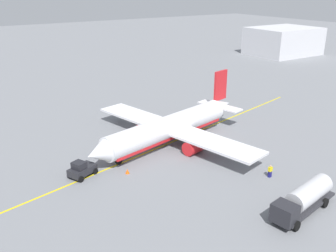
% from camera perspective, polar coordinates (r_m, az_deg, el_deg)
% --- Properties ---
extents(ground_plane, '(400.00, 400.00, 0.00)m').
position_cam_1_polar(ground_plane, '(58.76, 0.00, -2.73)').
color(ground_plane, slate).
extents(airplane, '(30.96, 31.54, 9.58)m').
position_cam_1_polar(airplane, '(58.10, 0.35, -0.23)').
color(airplane, white).
rests_on(airplane, ground).
extents(fuel_tanker, '(10.35, 4.17, 3.15)m').
position_cam_1_polar(fuel_tanker, '(43.86, 20.06, -10.38)').
color(fuel_tanker, '#2D2D33').
rests_on(fuel_tanker, ground).
extents(pushback_tug, '(4.10, 3.47, 2.20)m').
position_cam_1_polar(pushback_tug, '(50.06, -13.07, -6.47)').
color(pushback_tug, '#232328').
rests_on(pushback_tug, ground).
extents(refueling_worker, '(0.54, 0.40, 1.71)m').
position_cam_1_polar(refueling_worker, '(50.45, 15.34, -6.70)').
color(refueling_worker, navy).
rests_on(refueling_worker, ground).
extents(safety_cone_nose, '(0.57, 0.57, 0.63)m').
position_cam_1_polar(safety_cone_nose, '(50.06, -6.24, -6.90)').
color(safety_cone_nose, '#F2590F').
rests_on(safety_cone_nose, ground).
extents(distant_hangar, '(23.16, 18.33, 9.29)m').
position_cam_1_polar(distant_hangar, '(141.32, 17.19, 12.32)').
color(distant_hangar, silver).
rests_on(distant_hangar, ground).
extents(taxi_line_marking, '(70.34, 16.03, 0.01)m').
position_cam_1_polar(taxi_line_marking, '(58.76, 0.00, -2.73)').
color(taxi_line_marking, yellow).
rests_on(taxi_line_marking, ground).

